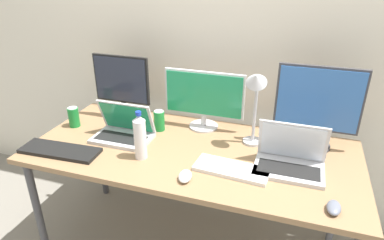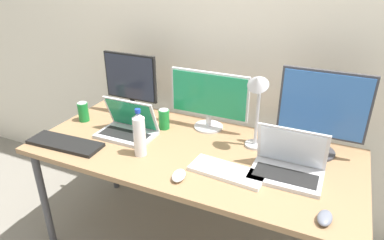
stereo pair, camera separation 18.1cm
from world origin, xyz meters
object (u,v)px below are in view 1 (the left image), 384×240
(keyboard_aux, at_px, (231,169))
(water_bottle, at_px, (140,137))
(monitor_center, at_px, (204,98))
(monitor_right, at_px, (318,105))
(laptop_secondary, at_px, (290,159))
(keyboard_main, at_px, (60,151))
(monitor_left, at_px, (122,85))
(soda_can_by_laptop, at_px, (74,117))
(mouse_by_keyboard, at_px, (334,208))
(desk_lamp, at_px, (255,94))
(work_desk, at_px, (192,158))
(mouse_by_laptop, at_px, (185,176))
(soda_can_near_keyboard, at_px, (159,121))
(laptop_silver, at_px, (124,130))

(keyboard_aux, bearing_deg, water_bottle, -172.57)
(monitor_center, xyz_separation_m, monitor_right, (0.64, -0.04, 0.05))
(laptop_secondary, distance_m, keyboard_main, 1.22)
(monitor_left, relative_size, water_bottle, 1.56)
(soda_can_by_laptop, bearing_deg, water_bottle, -20.30)
(mouse_by_keyboard, distance_m, desk_lamp, 0.67)
(work_desk, bearing_deg, monitor_right, 21.72)
(keyboard_aux, distance_m, mouse_by_laptop, 0.24)
(laptop_secondary, bearing_deg, keyboard_main, -169.08)
(monitor_center, xyz_separation_m, keyboard_aux, (0.27, -0.42, -0.19))
(soda_can_near_keyboard, bearing_deg, work_desk, -31.89)
(work_desk, bearing_deg, soda_can_near_keyboard, 148.11)
(monitor_right, xyz_separation_m, laptop_secondary, (-0.10, -0.27, -0.19))
(work_desk, height_order, keyboard_aux, keyboard_aux)
(monitor_right, relative_size, keyboard_main, 1.05)
(work_desk, relative_size, water_bottle, 6.74)
(keyboard_main, xyz_separation_m, soda_can_near_keyboard, (0.41, 0.42, 0.05))
(keyboard_main, xyz_separation_m, mouse_by_keyboard, (1.39, -0.04, 0.01))
(mouse_by_keyboard, bearing_deg, soda_can_near_keyboard, 159.28)
(laptop_secondary, height_order, soda_can_by_laptop, laptop_secondary)
(keyboard_aux, relative_size, mouse_by_laptop, 3.48)
(work_desk, relative_size, monitor_right, 3.89)
(soda_can_near_keyboard, height_order, desk_lamp, desk_lamp)
(monitor_right, height_order, laptop_silver, monitor_right)
(water_bottle, bearing_deg, keyboard_aux, 2.86)
(water_bottle, xyz_separation_m, soda_can_near_keyboard, (-0.04, 0.33, -0.06))
(laptop_secondary, bearing_deg, mouse_by_keyboard, -53.77)
(monitor_left, bearing_deg, water_bottle, -52.20)
(monitor_center, height_order, keyboard_main, monitor_center)
(laptop_secondary, bearing_deg, soda_can_near_keyboard, 166.58)
(work_desk, xyz_separation_m, desk_lamp, (0.30, 0.14, 0.37))
(laptop_silver, distance_m, mouse_by_laptop, 0.55)
(laptop_silver, xyz_separation_m, mouse_by_keyboard, (1.14, -0.30, -0.04))
(work_desk, distance_m, keyboard_main, 0.72)
(monitor_center, xyz_separation_m, soda_can_by_laptop, (-0.77, -0.24, -0.13))
(laptop_silver, xyz_separation_m, desk_lamp, (0.72, 0.14, 0.26))
(monitor_right, xyz_separation_m, keyboard_aux, (-0.37, -0.39, -0.24))
(monitor_left, bearing_deg, laptop_silver, -61.75)
(monitor_left, xyz_separation_m, water_bottle, (0.33, -0.42, -0.10))
(laptop_silver, relative_size, soda_can_by_laptop, 2.64)
(keyboard_main, height_order, soda_can_near_keyboard, soda_can_near_keyboard)
(monitor_left, height_order, desk_lamp, desk_lamp)
(keyboard_main, height_order, desk_lamp, desk_lamp)
(work_desk, xyz_separation_m, laptop_secondary, (0.52, -0.02, 0.11))
(work_desk, distance_m, soda_can_by_laptop, 0.80)
(keyboard_aux, height_order, desk_lamp, desk_lamp)
(work_desk, relative_size, soda_can_by_laptop, 14.24)
(keyboard_aux, bearing_deg, monitor_right, 50.78)
(keyboard_main, height_order, water_bottle, water_bottle)
(mouse_by_laptop, xyz_separation_m, soda_can_by_laptop, (-0.85, 0.32, 0.05))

